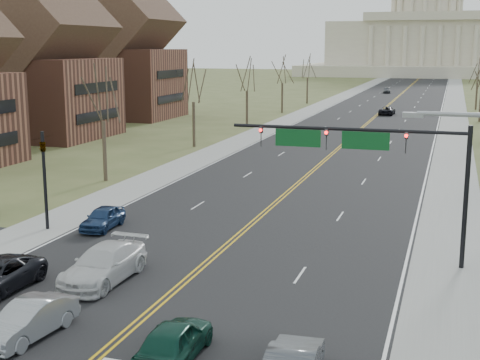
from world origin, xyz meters
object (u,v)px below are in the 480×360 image
Objects in this scene: car_far_nb at (387,111)px; car_sb_inner_second at (104,264)px; car_far_sb at (387,90)px; car_nb_inner_lead at (174,340)px; signal_mast at (364,150)px; car_sb_outer_second at (103,218)px; signal_left at (44,169)px; car_sb_inner_lead at (29,320)px.

car_sb_inner_second is at bearing 88.69° from car_far_nb.
car_far_sb is at bearing -82.30° from car_far_nb.
car_nb_inner_lead is at bearing -92.88° from car_far_sb.
car_sb_outer_second is (-15.76, 1.12, -5.07)m from signal_mast.
car_far_nb is (-1.21, 90.40, -0.06)m from car_nb_inner_lead.
signal_left is at bearing -164.00° from car_sb_outer_second.
signal_left is 1.05× the size of car_sb_inner_second.
car_far_sb reaches higher than car_far_nb.
car_sb_outer_second is 128.02m from car_far_sb.
car_sb_inner_second reaches higher than car_sb_outer_second.
car_sb_outer_second is at bearing 84.82° from car_far_nb.
car_far_nb is at bearing -89.90° from car_far_sb.
car_sb_inner_lead is 1.04× the size of car_far_sb.
car_far_sb is (-6.22, 142.68, -0.03)m from car_nb_inner_lead.
car_far_nb is 1.18× the size of car_far_sb.
car_far_nb is (4.80, 90.36, -0.04)m from car_sb_inner_lead.
car_nb_inner_lead is at bearing -56.54° from car_sb_outer_second.
car_far_sb is (-10.96, 129.05, -5.04)m from signal_mast.
signal_left is 1.44× the size of car_far_sb.
car_sb_inner_lead is at bearing -58.88° from signal_left.
car_nb_inner_lead is (-4.74, -13.63, -5.01)m from signal_mast.
car_sb_inner_lead is at bearing -74.47° from car_sb_outer_second.
signal_left reaches higher than car_far_sb.
car_far_sb is at bearing 91.19° from car_sb_inner_second.
signal_left is 1.38× the size of car_nb_inner_lead.
car_sb_inner_second is at bearing -46.42° from car_nb_inner_lead.
signal_mast is 19.06m from signal_left.
signal_mast is 129.61m from car_far_sb.
car_nb_inner_lead is 90.41m from car_far_nb.
car_nb_inner_lead reaches higher than car_far_sb.
car_sb_inner_second is 9.50m from car_sb_outer_second.
signal_mast reaches higher than car_nb_inner_lead.
car_sb_inner_second is 1.45× the size of car_sb_outer_second.
signal_mast is 2.79× the size of car_nb_inner_lead.
car_sb_inner_second is at bearing -95.44° from car_far_sb.
car_sb_inner_lead is at bearing 89.18° from car_far_nb.
car_nb_inner_lead reaches higher than car_sb_inner_lead.
car_sb_inner_second is at bearing -42.45° from signal_left.
car_sb_inner_lead is 1.09× the size of car_sb_outer_second.
car_sb_inner_second is 1.17× the size of car_far_nb.
car_sb_inner_second reaches higher than car_nb_inner_lead.
car_far_sb is (-5.01, 52.28, 0.03)m from car_far_nb.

